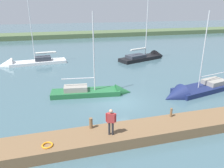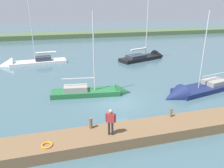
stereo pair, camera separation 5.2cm
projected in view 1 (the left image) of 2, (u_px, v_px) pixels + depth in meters
The scene contains 11 objects.
ground_plane at pixel (120, 102), 20.09m from camera, with size 200.00×200.00×0.00m, color #42606B.
far_shoreline at pixel (71, 37), 62.44m from camera, with size 180.00×8.00×2.40m, color #4C603D.
dock_pier at pixel (145, 131), 14.75m from camera, with size 23.86×2.29×0.75m, color brown.
mooring_post_near at pixel (91, 123), 14.32m from camera, with size 0.23×0.23×0.74m, color brown.
mooring_post_far at pixel (171, 112), 15.83m from camera, with size 0.17×0.17×0.66m, color brown.
life_ring_buoy at pixel (47, 145), 12.58m from camera, with size 0.66×0.66×0.10m, color orange.
sailboat_inner_slip at pixel (96, 93), 21.86m from camera, with size 8.21×2.80×8.88m.
sailboat_behind_pier at pixel (147, 58), 36.51m from camera, with size 9.41×5.29×10.97m.
sailboat_mid_channel at pixel (194, 92), 22.21m from camera, with size 9.49×4.24×9.19m.
sailboat_outer_mooring at pixel (26, 64), 32.84m from camera, with size 10.07×3.20×12.04m.
person_on_dock at pixel (111, 120), 13.37m from camera, with size 0.62×0.39×1.77m.
Camera 1 is at (5.59, 17.45, 8.44)m, focal length 34.64 mm.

